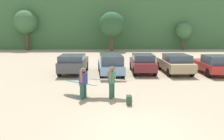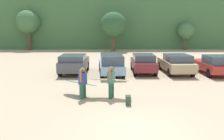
{
  "view_description": "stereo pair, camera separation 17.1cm",
  "coord_description": "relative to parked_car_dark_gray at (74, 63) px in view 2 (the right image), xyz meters",
  "views": [
    {
      "loc": [
        -1.13,
        -8.11,
        3.75
      ],
      "look_at": [
        -0.83,
        6.35,
        1.03
      ],
      "focal_mm": 38.7,
      "sensor_mm": 36.0,
      "label": 1
    },
    {
      "loc": [
        -0.96,
        -8.11,
        3.75
      ],
      "look_at": [
        -0.83,
        6.35,
        1.03
      ],
      "focal_mm": 38.7,
      "sensor_mm": 36.0,
      "label": 2
    }
  ],
  "objects": [
    {
      "name": "parked_car_tan",
      "position": [
        7.94,
        -0.03,
        -0.03
      ],
      "size": [
        2.06,
        4.4,
        1.51
      ],
      "rotation": [
        0.0,
        0.0,
        1.61
      ],
      "color": "tan",
      "rests_on": "ground_plane"
    },
    {
      "name": "parked_car_dark_gray",
      "position": [
        0.0,
        0.0,
        0.0
      ],
      "size": [
        2.01,
        4.01,
        1.5
      ],
      "rotation": [
        0.0,
        0.0,
        1.56
      ],
      "color": "#4C4F54",
      "rests_on": "ground_plane"
    },
    {
      "name": "person_adult",
      "position": [
        2.85,
        -6.47,
        0.12
      ],
      "size": [
        0.43,
        0.7,
        1.67
      ],
      "rotation": [
        0.0,
        0.0,
        2.78
      ],
      "color": "#26593F",
      "rests_on": "ground_plane"
    },
    {
      "name": "parked_car_sky_blue",
      "position": [
        2.88,
        -0.48,
        0.0
      ],
      "size": [
        2.03,
        4.9,
        1.57
      ],
      "rotation": [
        0.0,
        0.0,
        1.64
      ],
      "color": "#84ADD1",
      "rests_on": "ground_plane"
    },
    {
      "name": "surfboard_cream",
      "position": [
        2.73,
        -6.33,
        0.12
      ],
      "size": [
        2.41,
        1.08,
        0.27
      ],
      "rotation": [
        0.0,
        0.0,
        2.95
      ],
      "color": "beige"
    },
    {
      "name": "parked_car_maroon",
      "position": [
        5.42,
        0.2,
        -0.03
      ],
      "size": [
        1.78,
        3.97,
        1.49
      ],
      "rotation": [
        0.0,
        0.0,
        1.56
      ],
      "color": "maroon",
      "rests_on": "ground_plane"
    },
    {
      "name": "hillside_ridge",
      "position": [
        3.74,
        24.69,
        3.12
      ],
      "size": [
        108.0,
        12.0,
        7.88
      ],
      "primitive_type": "cube",
      "color": "#427042",
      "rests_on": "ground_plane"
    },
    {
      "name": "person_companion",
      "position": [
        1.4,
        -6.53,
        0.09
      ],
      "size": [
        0.42,
        0.65,
        1.61
      ],
      "rotation": [
        0.0,
        0.0,
        2.78
      ],
      "color": "#26593F",
      "rests_on": "ground_plane"
    },
    {
      "name": "surfboard_teal",
      "position": [
        1.17,
        -6.05,
        -0.11
      ],
      "size": [
        2.24,
        1.83,
        0.27
      ],
      "rotation": [
        0.0,
        0.0,
        2.53
      ],
      "color": "teal"
    },
    {
      "name": "tree_ridge_back",
      "position": [
        3.29,
        16.06,
        2.86
      ],
      "size": [
        3.67,
        3.67,
        5.54
      ],
      "color": "brown",
      "rests_on": "ground_plane"
    },
    {
      "name": "person_child",
      "position": [
        1.26,
        -6.04,
        -0.15
      ],
      "size": [
        0.3,
        0.51,
        1.18
      ],
      "rotation": [
        0.0,
        0.0,
        2.78
      ],
      "color": "teal",
      "rests_on": "ground_plane"
    },
    {
      "name": "ground_plane",
      "position": [
        3.74,
        -10.43,
        -0.82
      ],
      "size": [
        120.0,
        120.0,
        0.0
      ],
      "primitive_type": "plane",
      "color": "tan"
    },
    {
      "name": "backpack_dropped",
      "position": [
        3.65,
        -7.58,
        -0.59
      ],
      "size": [
        0.24,
        0.34,
        0.45
      ],
      "color": "#2D4C33",
      "rests_on": "ground_plane"
    },
    {
      "name": "tree_center_right",
      "position": [
        -9.36,
        17.97,
        3.26
      ],
      "size": [
        3.5,
        3.5,
        5.87
      ],
      "color": "brown",
      "rests_on": "ground_plane"
    },
    {
      "name": "parked_car_red",
      "position": [
        10.71,
        -0.54,
        -0.04
      ],
      "size": [
        1.96,
        4.21,
        1.51
      ],
      "rotation": [
        0.0,
        0.0,
        1.59
      ],
      "color": "#B72D28",
      "rests_on": "ground_plane"
    },
    {
      "name": "tree_far_left",
      "position": [
        14.12,
        17.65,
        1.99
      ],
      "size": [
        2.48,
        2.48,
        4.08
      ],
      "color": "brown",
      "rests_on": "ground_plane"
    }
  ]
}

